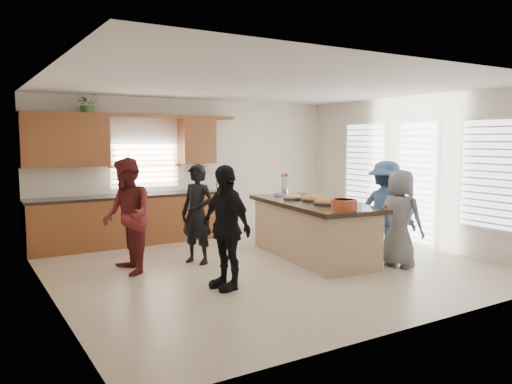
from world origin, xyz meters
TOP-DOWN VIEW (x-y plane):
  - floor at (0.00, 0.00)m, footprint 6.50×6.50m
  - room_shell at (0.00, 0.00)m, footprint 6.52×6.02m
  - back_cabinetry at (-1.47, 2.73)m, footprint 4.08×0.66m
  - right_wall_glazing at (3.22, -0.13)m, footprint 0.06×4.00m
  - island at (0.90, 0.08)m, footprint 1.48×2.82m
  - platter_front at (0.88, -0.30)m, footprint 0.44×0.44m
  - platter_mid at (0.98, 0.19)m, footprint 0.41×0.41m
  - platter_back at (0.83, 0.55)m, footprint 0.33×0.33m
  - salad_bowl at (0.68, -0.95)m, footprint 0.38×0.38m
  - clear_cup at (1.02, -0.91)m, footprint 0.08×0.08m
  - plate_stack at (0.96, 1.16)m, footprint 0.23×0.23m
  - flower_vase at (1.03, 1.11)m, footprint 0.14×0.14m
  - potted_plant at (-2.09, 2.82)m, footprint 0.46×0.42m
  - woman_left_back at (-0.92, 0.73)m, footprint 0.62×0.69m
  - woman_left_mid at (-2.07, 0.68)m, footprint 0.67×0.85m
  - woman_left_front at (-1.18, -0.72)m, footprint 0.54×1.02m
  - woman_right_back at (1.93, -0.57)m, footprint 0.83×1.17m
  - woman_right_front at (1.70, -1.10)m, footprint 0.65×0.84m

SIDE VIEW (x-z plane):
  - floor at x=0.00m, z-range 0.00..0.00m
  - island at x=0.90m, z-range -0.02..0.93m
  - woman_right_front at x=1.70m, z-range 0.00..1.53m
  - woman_left_back at x=-0.92m, z-range 0.00..1.60m
  - woman_right_back at x=1.93m, z-range 0.00..1.63m
  - woman_left_front at x=-1.18m, z-range 0.00..1.66m
  - woman_left_mid at x=-2.07m, z-range 0.00..1.73m
  - back_cabinetry at x=-1.47m, z-range -0.32..2.14m
  - plate_stack at x=0.96m, z-range 0.95..0.99m
  - platter_back at x=0.83m, z-range 0.91..1.04m
  - platter_mid at x=0.98m, z-range 0.89..1.06m
  - platter_front at x=0.88m, z-range 0.89..1.07m
  - clear_cup at x=1.02m, z-range 0.95..1.05m
  - salad_bowl at x=0.68m, z-range 0.96..1.12m
  - flower_vase at x=1.03m, z-range 0.96..1.37m
  - right_wall_glazing at x=3.22m, z-range 0.22..2.47m
  - room_shell at x=0.00m, z-range 0.50..3.31m
  - potted_plant at x=-2.09m, z-range 2.40..2.83m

